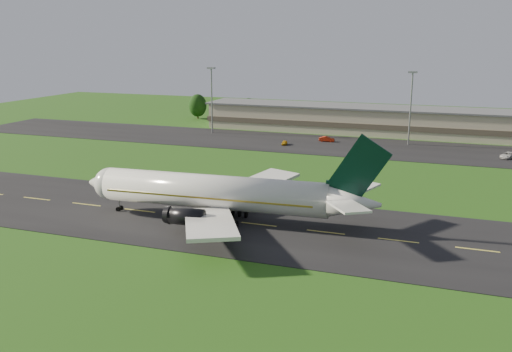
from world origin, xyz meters
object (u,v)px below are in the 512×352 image
(terminal, at_px, (419,123))
(service_vehicle_c, at_px, (508,155))
(service_vehicle_a, at_px, (284,143))
(service_vehicle_b, at_px, (327,139))
(airliner, at_px, (219,193))
(light_mast_centre, at_px, (411,99))
(light_mast_west, at_px, (212,92))

(terminal, height_order, service_vehicle_c, terminal)
(service_vehicle_a, height_order, service_vehicle_b, service_vehicle_b)
(airliner, distance_m, light_mast_centre, 83.58)
(airliner, bearing_deg, service_vehicle_a, 94.45)
(light_mast_west, distance_m, service_vehicle_b, 39.49)
(service_vehicle_b, relative_size, service_vehicle_c, 0.83)
(service_vehicle_c, bearing_deg, light_mast_centre, -177.90)
(service_vehicle_a, bearing_deg, airliner, -92.30)
(airliner, relative_size, service_vehicle_c, 9.48)
(airliner, height_order, terminal, airliner)
(service_vehicle_a, relative_size, service_vehicle_c, 0.63)
(service_vehicle_a, bearing_deg, service_vehicle_c, -8.69)
(airliner, xyz_separation_m, light_mast_centre, (23.01, 79.95, 8.08))
(service_vehicle_a, bearing_deg, light_mast_centre, 10.34)
(light_mast_west, relative_size, service_vehicle_c, 3.76)
(airliner, xyz_separation_m, terminal, (24.41, 96.13, -0.67))
(airliner, height_order, light_mast_centre, light_mast_centre)
(light_mast_west, height_order, light_mast_centre, same)
(light_mast_west, xyz_separation_m, light_mast_centre, (60.00, 0.00, 0.00))
(terminal, relative_size, light_mast_west, 7.13)
(service_vehicle_b, bearing_deg, service_vehicle_c, -102.59)
(airliner, distance_m, service_vehicle_c, 84.46)
(service_vehicle_b, bearing_deg, light_mast_centre, -85.42)
(light_mast_centre, bearing_deg, airliner, -106.05)
(light_mast_centre, xyz_separation_m, service_vehicle_c, (25.10, -10.63, -11.89))
(light_mast_centre, bearing_deg, service_vehicle_c, -22.95)
(service_vehicle_b, bearing_deg, airliner, 175.72)
(service_vehicle_a, bearing_deg, light_mast_west, 145.78)
(light_mast_west, relative_size, light_mast_centre, 1.00)
(service_vehicle_b, xyz_separation_m, service_vehicle_c, (47.60, -7.27, 0.02))
(light_mast_west, distance_m, light_mast_centre, 60.00)
(light_mast_centre, height_order, service_vehicle_a, light_mast_centre)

